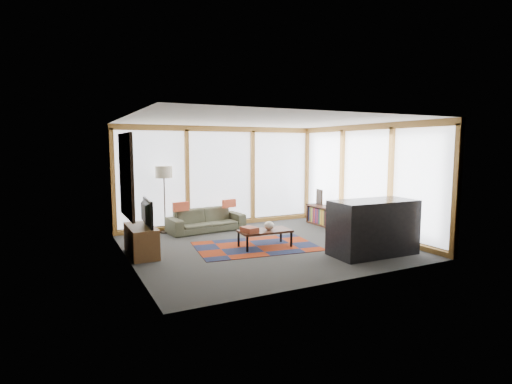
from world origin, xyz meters
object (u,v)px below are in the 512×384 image
bookshelf (335,219)px  sofa (206,220)px  coffee_table (265,239)px  bar_counter (373,227)px  floor_lamp (165,200)px  tv_console (141,241)px  television (143,213)px

bookshelf → sofa: bearing=158.5°
coffee_table → bookshelf: bearing=19.2°
coffee_table → bar_counter: (1.61, -1.42, 0.35)m
coffee_table → bookshelf: (2.48, 0.86, 0.08)m
sofa → bar_counter: size_ratio=1.13×
coffee_table → floor_lamp: bearing=122.7°
bookshelf → floor_lamp: bearing=159.6°
tv_console → television: (0.04, -0.05, 0.54)m
television → bar_counter: television is taller
bookshelf → television: (-4.85, -0.39, 0.57)m
coffee_table → bar_counter: bearing=-41.5°
floor_lamp → television: bearing=-114.9°
bookshelf → tv_console: size_ratio=1.81×
coffee_table → bookshelf: size_ratio=0.52×
television → bar_counter: bearing=-112.7°
sofa → coffee_table: size_ratio=1.75×
floor_lamp → bar_counter: bearing=-50.4°
sofa → bookshelf: bearing=-27.4°
coffee_table → tv_console: bearing=167.9°
floor_lamp → bookshelf: 4.28m
floor_lamp → tv_console: floor_lamp is taller
sofa → floor_lamp: (-0.95, 0.29, 0.53)m
coffee_table → bar_counter: size_ratio=0.64×
tv_console → television: bearing=-47.3°
television → tv_console: bearing=45.4°
bookshelf → television: television is taller
coffee_table → tv_console: 2.47m
sofa → television: 2.47m
floor_lamp → sofa: bearing=-16.9°
television → bar_counter: size_ratio=0.54×
sofa → television: size_ratio=2.09×
floor_lamp → bookshelf: bearing=-20.4°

